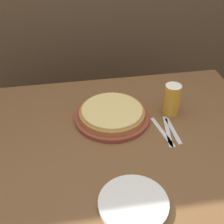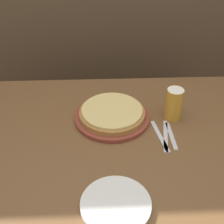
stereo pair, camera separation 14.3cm
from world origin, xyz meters
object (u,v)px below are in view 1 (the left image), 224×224
beer_glass (172,99)px  spoon (173,131)px  pizza_on_board (112,115)px  dinner_plate (133,203)px  dinner_knife (168,131)px  fork (162,132)px

beer_glass → spoon: 0.16m
pizza_on_board → spoon: 0.29m
dinner_plate → dinner_knife: bearing=56.3°
dinner_plate → spoon: 0.44m
pizza_on_board → beer_glass: (0.28, 0.00, 0.06)m
dinner_knife → spoon: bearing=0.0°
beer_glass → dinner_knife: size_ratio=0.73×
pizza_on_board → fork: pizza_on_board is taller
spoon → fork: bearing=180.0°
beer_glass → spoon: bearing=-102.4°
beer_glass → dinner_plate: beer_glass is taller
fork → dinner_plate: bearing=-120.8°
fork → spoon: same height
beer_glass → fork: (-0.08, -0.13, -0.08)m
pizza_on_board → beer_glass: beer_glass is taller
beer_glass → dinner_plate: size_ratio=0.63×
dinner_knife → beer_glass: bearing=67.9°
fork → dinner_knife: same height
beer_glass → fork: size_ratio=0.73×
pizza_on_board → dinner_plate: (-0.01, -0.49, -0.02)m
pizza_on_board → dinner_plate: pizza_on_board is taller
spoon → pizza_on_board: bearing=152.2°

